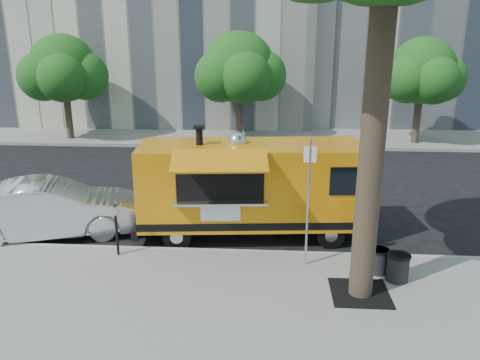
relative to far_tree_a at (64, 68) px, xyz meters
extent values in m
plane|color=black|center=(10.00, -12.30, -3.78)|extent=(120.00, 120.00, 0.00)
cube|color=gray|center=(10.00, -16.30, -3.70)|extent=(60.00, 6.00, 0.15)
cube|color=#999993|center=(10.00, -13.23, -3.70)|extent=(60.00, 0.14, 0.16)
cube|color=gray|center=(10.00, 1.20, -3.70)|extent=(60.00, 5.00, 0.15)
cylinder|color=#33261C|center=(12.60, -15.10, -0.38)|extent=(0.48, 0.48, 6.50)
cube|color=black|center=(12.60, -15.10, -3.62)|extent=(1.20, 1.20, 0.02)
cylinder|color=#33261C|center=(0.00, 0.00, -2.33)|extent=(0.36, 0.36, 2.60)
sphere|color=#184E14|center=(0.00, 0.00, 0.02)|extent=(3.42, 3.42, 3.42)
cylinder|color=#33261C|center=(9.00, 0.40, -2.33)|extent=(0.36, 0.36, 2.60)
sphere|color=#184E14|center=(9.00, 0.40, 0.07)|extent=(3.60, 3.60, 3.60)
cylinder|color=#33261C|center=(18.00, 0.10, -2.33)|extent=(0.36, 0.36, 2.60)
sphere|color=#184E14|center=(18.00, 0.10, -0.04)|extent=(3.24, 3.24, 3.24)
cylinder|color=silver|center=(11.55, -13.85, -2.13)|extent=(0.06, 0.06, 3.00)
cube|color=white|center=(11.55, -13.85, -0.98)|extent=(0.28, 0.02, 0.35)
cylinder|color=black|center=(7.00, -13.65, -3.10)|extent=(0.06, 0.06, 1.05)
cube|color=silver|center=(7.00, -13.65, -2.48)|extent=(0.10, 0.08, 0.22)
sphere|color=black|center=(7.00, -13.65, -2.35)|extent=(0.11, 0.11, 0.11)
cube|color=orange|center=(10.17, -11.90, -2.26)|extent=(6.04, 2.53, 2.13)
cube|color=black|center=(10.17, -11.90, -3.12)|extent=(6.06, 2.55, 0.20)
cube|color=black|center=(13.18, -11.61, -3.37)|extent=(0.36, 1.90, 0.27)
cube|color=black|center=(7.17, -12.18, -3.37)|extent=(0.36, 1.90, 0.27)
cube|color=black|center=(13.12, -11.62, -1.92)|extent=(0.20, 1.59, 0.86)
cylinder|color=black|center=(12.28, -12.53, -3.41)|extent=(0.74, 0.32, 0.72)
cylinder|color=black|center=(12.12, -10.88, -3.41)|extent=(0.74, 0.32, 0.72)
cylinder|color=black|center=(8.32, -12.91, -3.41)|extent=(0.74, 0.32, 0.72)
cylinder|color=black|center=(8.16, -11.25, -3.41)|extent=(0.74, 0.32, 0.72)
cube|color=black|center=(9.45, -12.90, -1.92)|extent=(2.18, 0.38, 0.95)
cube|color=silver|center=(9.47, -13.06, -2.44)|extent=(2.39, 0.57, 0.06)
cube|color=orange|center=(9.50, -13.38, -1.28)|extent=(2.34, 1.07, 0.39)
cube|color=white|center=(9.46, -12.98, -2.71)|extent=(0.99, 0.13, 0.45)
cylinder|color=black|center=(8.82, -12.02, -0.97)|extent=(0.18, 0.18, 0.50)
sphere|color=silver|center=(9.80, -11.75, -1.15)|extent=(0.51, 0.51, 0.51)
sphere|color=maroon|center=(8.93, -12.66, -1.97)|extent=(0.76, 0.76, 0.76)
cylinder|color=#FF590C|center=(8.95, -12.89, -2.10)|extent=(0.32, 0.14, 0.31)
imported|color=silver|center=(4.73, -12.30, -2.99)|extent=(5.03, 3.00, 1.57)
cylinder|color=black|center=(13.16, -14.15, -3.34)|extent=(0.44, 0.44, 0.57)
cylinder|color=black|center=(13.16, -14.15, -3.07)|extent=(0.48, 0.48, 0.04)
cylinder|color=black|center=(13.50, -14.49, -3.32)|extent=(0.47, 0.47, 0.61)
cylinder|color=black|center=(13.50, -14.49, -3.03)|extent=(0.51, 0.51, 0.04)
camera|label=1|loc=(10.69, -23.88, 1.45)|focal=35.00mm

